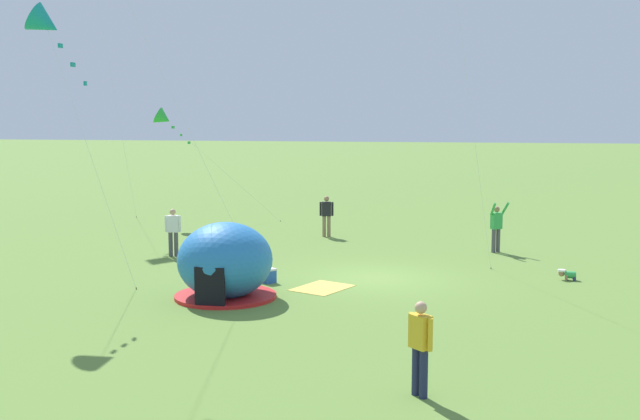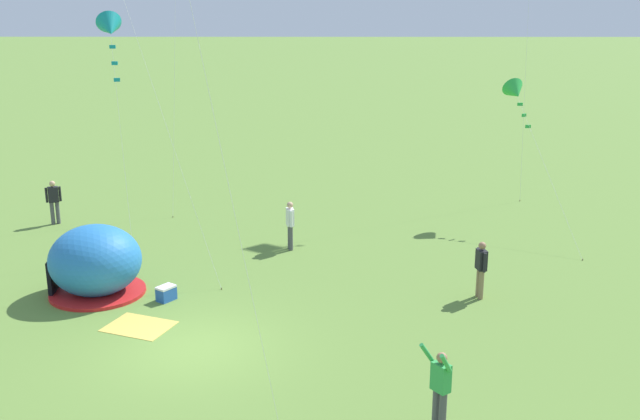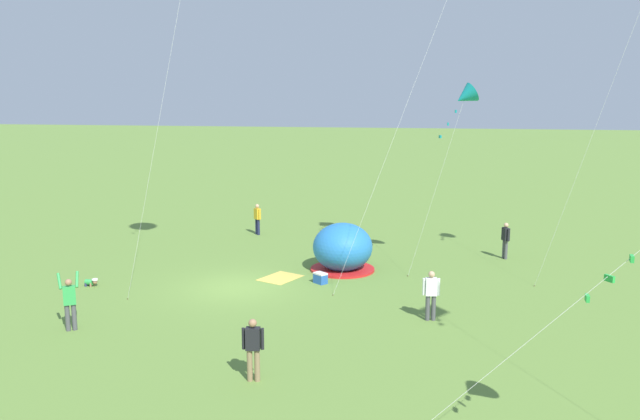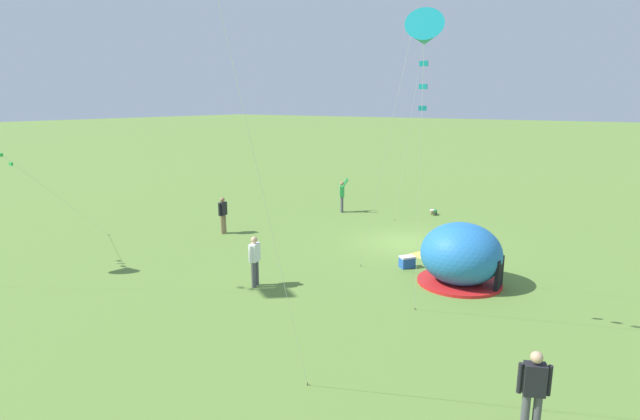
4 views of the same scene
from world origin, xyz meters
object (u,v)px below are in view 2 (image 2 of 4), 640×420
(kite_teal, at_px, (110,28))
(kite_green, at_px, (516,92))
(popup_tent, at_px, (95,262))
(person_with_toddler, at_px, (481,267))
(person_far_back, at_px, (54,200))
(cooler_box, at_px, (166,293))
(person_strolling, at_px, (290,223))
(person_flying_kite, at_px, (440,385))

(kite_teal, bearing_deg, kite_green, 13.22)
(popup_tent, xyz_separation_m, person_with_toddler, (11.32, -0.25, -0.03))
(popup_tent, distance_m, kite_teal, 8.19)
(person_with_toddler, height_order, kite_teal, kite_teal)
(popup_tent, relative_size, person_far_back, 1.63)
(person_far_back, height_order, kite_green, kite_green)
(person_far_back, bearing_deg, kite_teal, -32.90)
(cooler_box, distance_m, kite_teal, 9.47)
(person_far_back, bearing_deg, kite_green, 4.20)
(person_strolling, bearing_deg, person_far_back, 162.15)
(person_flying_kite, distance_m, person_with_toddler, 7.31)
(cooler_box, xyz_separation_m, person_with_toddler, (9.16, 0.26, 0.74))
(person_far_back, height_order, person_with_toddler, same)
(person_far_back, xyz_separation_m, kite_teal, (3.27, -2.12, 6.54))
(person_strolling, distance_m, kite_teal, 8.92)
(person_strolling, bearing_deg, kite_green, 26.59)
(person_with_toddler, bearing_deg, kite_teal, 156.10)
(kite_teal, bearing_deg, person_with_toddler, -23.90)
(person_far_back, distance_m, kite_green, 18.34)
(person_flying_kite, relative_size, kite_teal, 0.23)
(person_with_toddler, xyz_separation_m, kite_green, (2.83, 8.63, 4.00))
(cooler_box, relative_size, person_far_back, 0.37)
(kite_teal, height_order, kite_green, kite_teal)
(cooler_box, height_order, kite_green, kite_green)
(person_flying_kite, relative_size, person_with_toddler, 1.10)
(person_far_back, bearing_deg, person_strolling, -17.85)
(popup_tent, height_order, person_flying_kite, popup_tent)
(person_far_back, distance_m, kite_teal, 7.61)
(person_strolling, height_order, person_with_toddler, same)
(person_strolling, bearing_deg, cooler_box, -126.58)
(kite_teal, bearing_deg, person_flying_kite, -51.96)
(cooler_box, xyz_separation_m, person_flying_kite, (6.94, -6.71, 0.78))
(person_with_toddler, bearing_deg, person_flying_kite, -107.69)
(person_with_toddler, relative_size, kite_green, 0.29)
(person_with_toddler, distance_m, kite_green, 9.93)
(cooler_box, distance_m, person_flying_kite, 9.68)
(person_flying_kite, distance_m, person_strolling, 11.84)
(popup_tent, relative_size, cooler_box, 4.35)
(kite_green, bearing_deg, cooler_box, -143.45)
(person_with_toddler, bearing_deg, popup_tent, 178.74)
(popup_tent, xyz_separation_m, kite_teal, (-0.43, 4.96, 6.51))
(person_with_toddler, height_order, kite_green, kite_green)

